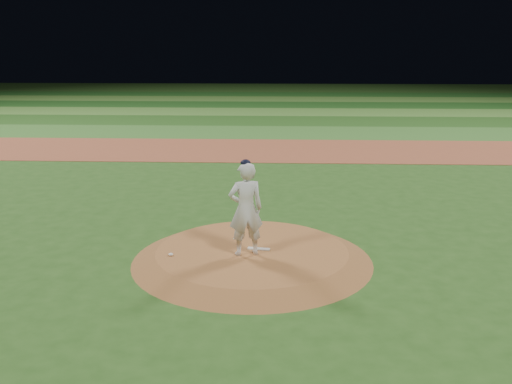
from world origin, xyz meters
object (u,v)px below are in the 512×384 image
at_px(pitchers_mound, 252,255).
at_px(rosin_bag, 171,254).
at_px(pitching_rubber, 259,249).
at_px(pitcher_on_mound, 246,209).

bearing_deg(pitchers_mound, rosin_bag, -165.78).
height_order(pitching_rubber, pitcher_on_mound, pitcher_on_mound).
relative_size(pitching_rubber, pitcher_on_mound, 0.24).
height_order(pitching_rubber, rosin_bag, rosin_bag).
xyz_separation_m(pitching_rubber, rosin_bag, (-1.94, -0.49, 0.02)).
distance_m(pitching_rubber, rosin_bag, 2.01).
height_order(pitchers_mound, pitcher_on_mound, pitcher_on_mound).
height_order(rosin_bag, pitcher_on_mound, pitcher_on_mound).
bearing_deg(pitchers_mound, pitching_rubber, 14.04).
relative_size(rosin_bag, pitcher_on_mound, 0.05).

